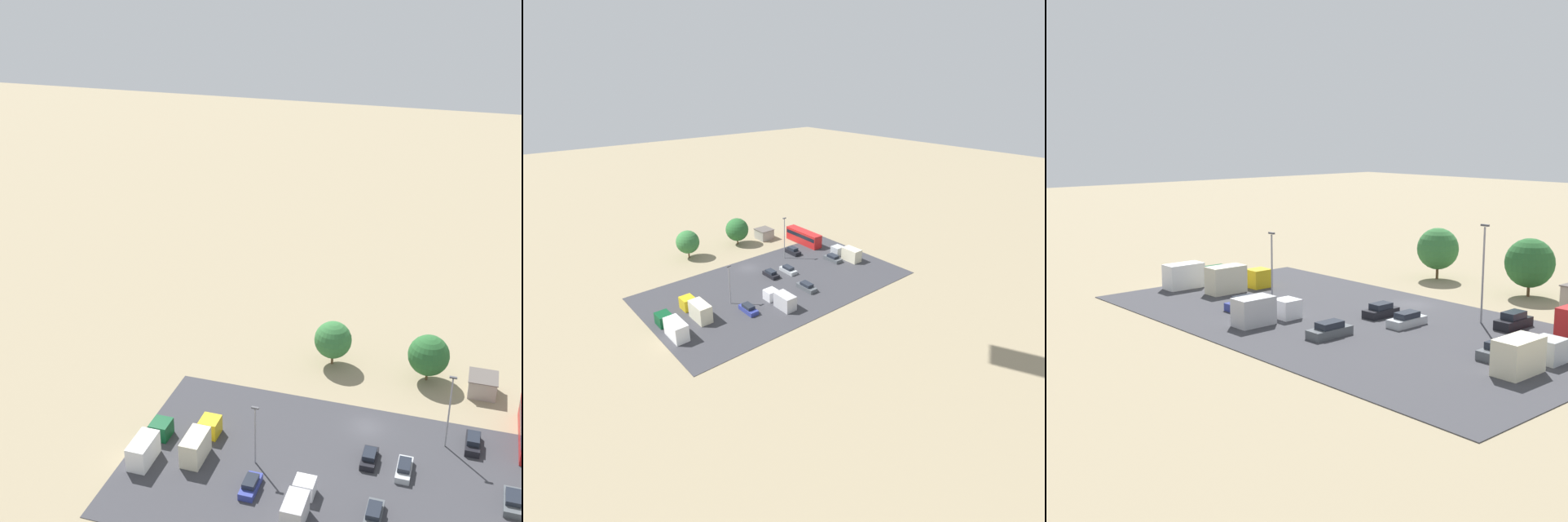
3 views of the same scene
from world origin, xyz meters
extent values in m
plane|color=gray|center=(0.00, 0.00, 0.00)|extent=(400.00, 400.00, 0.00)
cube|color=#38383D|center=(0.00, 10.59, 0.04)|extent=(54.20, 29.42, 0.08)
cube|color=#ADB2B7|center=(-5.65, 7.47, 0.49)|extent=(1.71, 4.38, 0.81)
cube|color=#1E232D|center=(-5.65, 7.47, 1.19)|extent=(1.44, 2.45, 0.60)
cube|color=navy|center=(10.72, 15.61, 0.51)|extent=(1.71, 4.21, 0.85)
cube|color=#1E232D|center=(10.72, 15.61, 1.24)|extent=(1.44, 2.36, 0.62)
cube|color=black|center=(-1.40, 6.73, 0.50)|extent=(1.75, 4.01, 0.83)
cube|color=#1E232D|center=(-1.40, 6.73, 1.22)|extent=(1.47, 2.24, 0.61)
cube|color=#4C5156|center=(-17.82, 9.36, 0.49)|extent=(1.97, 4.41, 0.83)
cube|color=#1E232D|center=(-17.82, 9.36, 1.21)|extent=(1.65, 2.47, 0.61)
cube|color=black|center=(-13.16, 0.18, 0.56)|extent=(1.78, 4.35, 0.96)
cube|color=#1E232D|center=(-13.16, 0.18, 1.39)|extent=(1.50, 2.44, 0.70)
cube|color=#4C5156|center=(-3.43, 16.00, 0.50)|extent=(1.78, 4.61, 0.85)
cube|color=#1E232D|center=(-3.43, 16.00, 1.24)|extent=(1.50, 2.58, 0.62)
cube|color=gold|center=(18.76, 7.45, 1.23)|extent=(2.38, 2.61, 2.30)
cube|color=beige|center=(18.76, 12.37, 1.72)|extent=(2.38, 4.64, 3.28)
cube|color=#ADB2B7|center=(-21.28, 7.46, 1.12)|extent=(2.45, 2.41, 2.08)
cube|color=beige|center=(-21.28, 12.02, 1.56)|extent=(2.45, 4.29, 2.97)
cube|color=silver|center=(4.64, 14.54, 1.08)|extent=(2.35, 2.30, 2.00)
cube|color=#B2B2B7|center=(4.64, 18.88, 1.51)|extent=(2.35, 4.09, 2.86)
cube|color=#0C4723|center=(24.53, 9.66, 1.16)|extent=(2.38, 2.68, 2.16)
cube|color=white|center=(24.53, 14.73, 1.62)|extent=(2.38, 4.77, 3.08)
cylinder|color=brown|center=(7.61, -13.80, 1.00)|extent=(0.36, 0.36, 2.01)
sphere|color=#337038|center=(7.61, -13.80, 4.07)|extent=(5.50, 5.50, 5.50)
cylinder|color=brown|center=(-6.18, -13.62, 0.92)|extent=(0.36, 0.36, 1.84)
sphere|color=#28602D|center=(-6.18, -13.62, 4.04)|extent=(5.85, 5.85, 5.85)
cylinder|color=gray|center=(11.62, 10.97, 3.93)|extent=(0.20, 0.20, 7.70)
cube|color=#4C4C51|center=(11.62, 10.97, 7.96)|extent=(0.90, 0.28, 0.20)
cylinder|color=gray|center=(-9.89, 0.96, 4.98)|extent=(0.20, 0.20, 9.80)
cube|color=#4C4C51|center=(-9.89, 0.96, 10.06)|extent=(0.90, 0.28, 0.20)
camera|label=1|loc=(-9.90, 77.58, 57.41)|focal=50.00mm
camera|label=2|loc=(46.48, 69.68, 39.79)|focal=28.00mm
camera|label=3|loc=(-52.03, 61.44, 19.12)|focal=50.00mm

